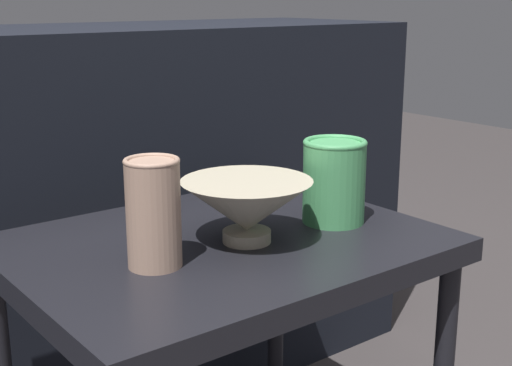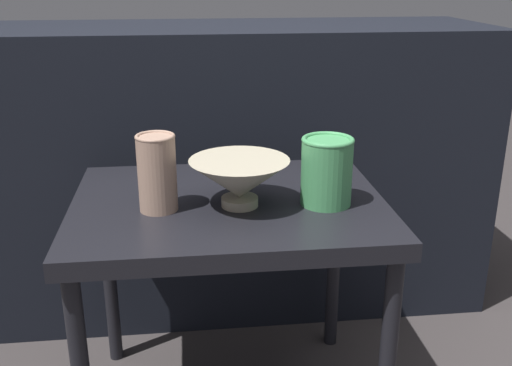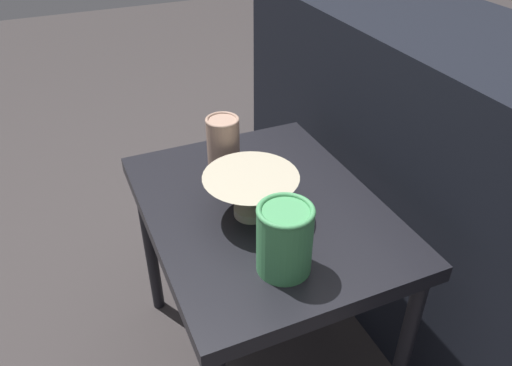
# 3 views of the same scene
# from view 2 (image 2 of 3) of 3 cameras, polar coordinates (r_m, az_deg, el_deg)

# --- Properties ---
(table) EXTENTS (0.69, 0.54, 0.56)m
(table) POSITION_cam_2_polar(r_m,az_deg,el_deg) (1.36, -2.60, -4.06)
(table) COLOR black
(table) RESTS_ON ground_plane
(couch_backdrop) EXTENTS (1.67, 0.50, 0.88)m
(couch_backdrop) POSITION_cam_2_polar(r_m,az_deg,el_deg) (1.93, -3.87, 1.52)
(couch_backdrop) COLOR black
(couch_backdrop) RESTS_ON ground_plane
(bowl) EXTENTS (0.22, 0.22, 0.10)m
(bowl) POSITION_cam_2_polar(r_m,az_deg,el_deg) (1.28, -1.58, 0.33)
(bowl) COLOR #B2A88E
(bowl) RESTS_ON table
(vase_textured_left) EXTENTS (0.08, 0.08, 0.17)m
(vase_textured_left) POSITION_cam_2_polar(r_m,az_deg,el_deg) (1.27, -9.41, 1.04)
(vase_textured_left) COLOR tan
(vase_textured_left) RESTS_ON table
(vase_colorful_right) EXTENTS (0.11, 0.11, 0.15)m
(vase_colorful_right) POSITION_cam_2_polar(r_m,az_deg,el_deg) (1.30, 6.75, 1.23)
(vase_colorful_right) COLOR #47995B
(vase_colorful_right) RESTS_ON table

